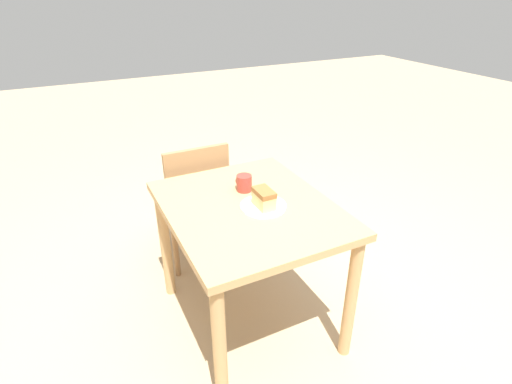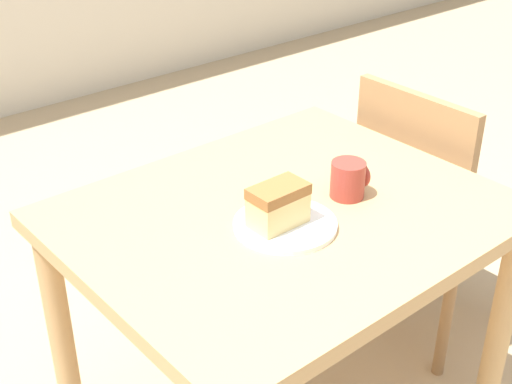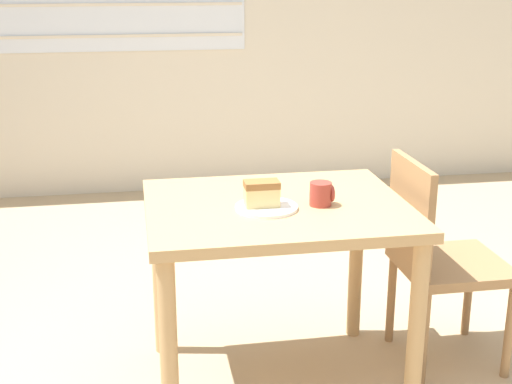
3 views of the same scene
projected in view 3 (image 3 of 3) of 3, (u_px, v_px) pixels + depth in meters
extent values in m
cube|color=beige|center=(123.00, 36.00, 4.95)|extent=(1.68, 0.01, 0.02)
cube|color=beige|center=(121.00, 5.00, 4.89)|extent=(1.68, 0.01, 0.02)
cube|color=tan|center=(277.00, 209.00, 2.63)|extent=(0.96, 0.79, 0.04)
cylinder|color=tan|center=(169.00, 358.00, 2.35)|extent=(0.06, 0.06, 0.72)
cylinder|color=tan|center=(416.00, 336.00, 2.49)|extent=(0.06, 0.06, 0.72)
cylinder|color=tan|center=(160.00, 274.00, 2.99)|extent=(0.06, 0.06, 0.72)
cylinder|color=tan|center=(356.00, 260.00, 3.14)|extent=(0.06, 0.06, 0.72)
cube|color=#9E754C|center=(452.00, 265.00, 2.92)|extent=(0.42, 0.42, 0.04)
cylinder|color=#9E754C|center=(509.00, 331.00, 2.84)|extent=(0.04, 0.04, 0.41)
cylinder|color=#9E754C|center=(468.00, 293.00, 3.18)|extent=(0.04, 0.04, 0.41)
cylinder|color=#9E754C|center=(424.00, 339.00, 2.78)|extent=(0.04, 0.04, 0.41)
cylinder|color=#9E754C|center=(391.00, 299.00, 3.12)|extent=(0.04, 0.04, 0.41)
cube|color=#9E754C|center=(410.00, 214.00, 2.81)|extent=(0.03, 0.40, 0.43)
cylinder|color=white|center=(266.00, 207.00, 2.56)|extent=(0.23, 0.23, 0.01)
cube|color=#E0C67F|center=(262.00, 197.00, 2.55)|extent=(0.12, 0.07, 0.07)
cube|color=#936033|center=(262.00, 184.00, 2.54)|extent=(0.12, 0.08, 0.02)
cylinder|color=#9E382D|center=(321.00, 194.00, 2.59)|extent=(0.08, 0.08, 0.09)
torus|color=#9E382D|center=(331.00, 193.00, 2.60)|extent=(0.01, 0.06, 0.06)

